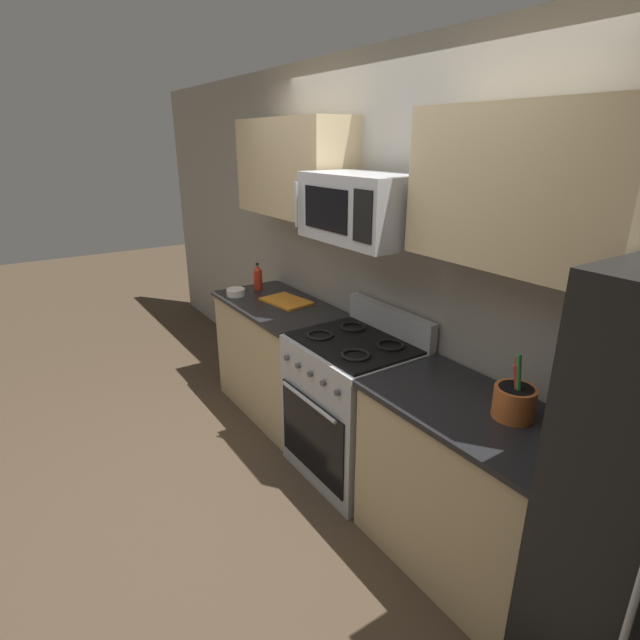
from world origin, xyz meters
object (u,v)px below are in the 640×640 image
microwave (362,208)px  cutting_board (286,301)px  range_oven (353,406)px  utensil_crock (514,401)px  prep_bowl (236,292)px  bottle_hot_sauce (258,277)px

microwave → cutting_board: bearing=177.8°
range_oven → utensil_crock: bearing=3.9°
microwave → prep_bowl: (-1.31, -0.21, -0.78)m
cutting_board → bottle_hot_sauce: size_ratio=1.72×
range_oven → prep_bowl: bearing=-171.9°
utensil_crock → prep_bowl: bearing=-173.8°
range_oven → bottle_hot_sauce: (-1.37, 0.04, 0.54)m
range_oven → prep_bowl: range_oven is taller
microwave → prep_bowl: 1.54m
bottle_hot_sauce → prep_bowl: 0.25m
range_oven → bottle_hot_sauce: size_ratio=4.94×
range_oven → microwave: size_ratio=1.50×
range_oven → utensil_crock: utensil_crock is taller
cutting_board → range_oven: bearing=-3.9°
cutting_board → prep_bowl: 0.45m
microwave → bottle_hot_sauce: 1.54m
range_oven → cutting_board: bearing=176.1°
utensil_crock → prep_bowl: (-2.38, -0.26, -0.05)m
range_oven → prep_bowl: (-1.31, -0.19, 0.47)m
microwave → utensil_crock: size_ratio=2.32×
prep_bowl → cutting_board: bearing=34.0°
utensil_crock → prep_bowl: utensil_crock is taller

